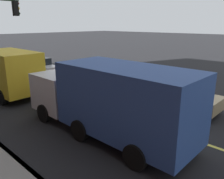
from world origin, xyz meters
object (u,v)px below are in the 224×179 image
(car_maroon, at_px, (85,74))
(truck_blue, at_px, (109,98))
(car_white, at_px, (40,66))
(truck_yellow, at_px, (6,71))
(car_tan, at_px, (181,96))

(car_maroon, distance_m, truck_blue, 9.17)
(car_white, bearing_deg, truck_blue, 161.88)
(car_maroon, height_order, truck_yellow, truck_yellow)
(car_white, distance_m, truck_blue, 13.77)
(car_maroon, distance_m, car_white, 5.55)
(car_tan, relative_size, truck_yellow, 0.65)
(car_white, bearing_deg, car_maroon, -171.47)
(truck_blue, relative_size, truck_yellow, 1.23)
(car_maroon, relative_size, truck_blue, 0.52)
(car_maroon, distance_m, truck_yellow, 5.78)
(car_white, bearing_deg, truck_yellow, 129.99)
(truck_blue, xyz_separation_m, truck_yellow, (9.13, 0.41, -0.08))
(car_maroon, xyz_separation_m, car_white, (5.49, 0.82, 0.01))
(car_tan, xyz_separation_m, truck_yellow, (9.88, 5.38, 0.83))
(car_white, height_order, truck_yellow, truck_yellow)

